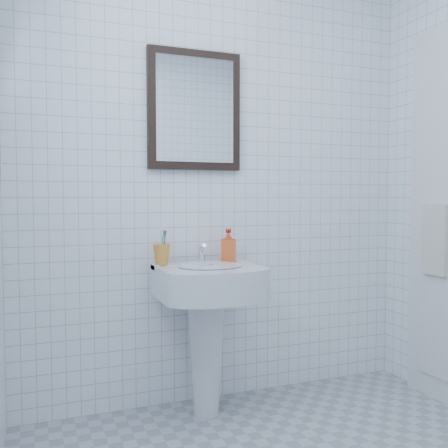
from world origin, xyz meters
name	(u,v)px	position (x,y,z in m)	size (l,w,h in m)	color
wall_back	(223,169)	(0.00, 1.20, 1.25)	(2.20, 0.02, 2.50)	white
washbasin	(207,314)	(-0.16, 0.98, 0.52)	(0.50, 0.37, 0.77)	silver
faucet	(201,255)	(-0.16, 1.07, 0.80)	(0.04, 0.09, 0.10)	silver
toothbrush_cup	(162,254)	(-0.37, 1.08, 0.81)	(0.09, 0.09, 0.10)	orange
soap_dispenser	(228,245)	(-0.01, 1.09, 0.85)	(0.08, 0.08, 0.17)	red
wall_mirror	(195,110)	(-0.16, 1.18, 1.55)	(0.50, 0.04, 0.62)	black
towel_ring	(439,206)	(1.06, 0.74, 1.05)	(0.18, 0.18, 0.01)	silver
hand_towel	(435,240)	(1.04, 0.74, 0.87)	(0.03, 0.16, 0.38)	beige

